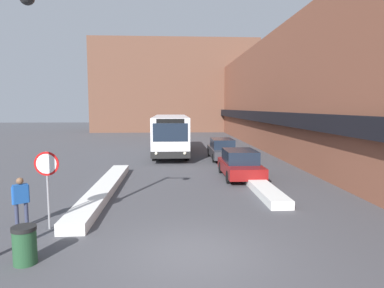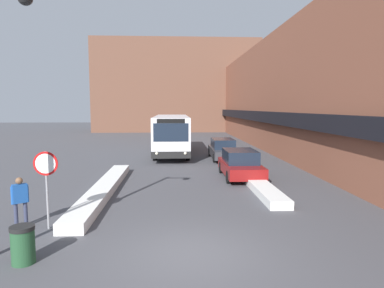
{
  "view_description": "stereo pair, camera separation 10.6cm",
  "coord_description": "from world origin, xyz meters",
  "px_view_note": "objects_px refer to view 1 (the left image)",
  "views": [
    {
      "loc": [
        -0.52,
        -8.62,
        3.85
      ],
      "look_at": [
        0.49,
        8.59,
        2.0
      ],
      "focal_mm": 32.0,
      "sensor_mm": 36.0,
      "label": 1
    },
    {
      "loc": [
        -0.42,
        -8.63,
        3.85
      ],
      "look_at": [
        0.49,
        8.59,
        2.0
      ],
      "focal_mm": 32.0,
      "sensor_mm": 36.0,
      "label": 2
    }
  ],
  "objects_px": {
    "parked_car_middle": "(222,149)",
    "city_bus": "(171,133)",
    "pedestrian": "(21,198)",
    "parked_car_front": "(240,164)",
    "trash_bin": "(25,245)",
    "stop_sign": "(47,173)"
  },
  "relations": [
    {
      "from": "parked_car_middle",
      "to": "city_bus",
      "type": "bearing_deg",
      "value": 142.19
    },
    {
      "from": "city_bus",
      "to": "pedestrian",
      "type": "bearing_deg",
      "value": -105.46
    },
    {
      "from": "parked_car_front",
      "to": "parked_car_middle",
      "type": "bearing_deg",
      "value": 90.0
    },
    {
      "from": "city_bus",
      "to": "trash_bin",
      "type": "distance_m",
      "value": 20.1
    },
    {
      "from": "stop_sign",
      "to": "city_bus",
      "type": "bearing_deg",
      "value": 77.61
    },
    {
      "from": "parked_car_front",
      "to": "stop_sign",
      "type": "bearing_deg",
      "value": -135.16
    },
    {
      "from": "parked_car_front",
      "to": "pedestrian",
      "type": "relative_size",
      "value": 2.72
    },
    {
      "from": "parked_car_front",
      "to": "trash_bin",
      "type": "bearing_deg",
      "value": -126.29
    },
    {
      "from": "stop_sign",
      "to": "pedestrian",
      "type": "distance_m",
      "value": 1.26
    },
    {
      "from": "stop_sign",
      "to": "parked_car_front",
      "type": "bearing_deg",
      "value": 44.84
    },
    {
      "from": "city_bus",
      "to": "trash_bin",
      "type": "height_order",
      "value": "city_bus"
    },
    {
      "from": "city_bus",
      "to": "parked_car_front",
      "type": "height_order",
      "value": "city_bus"
    },
    {
      "from": "city_bus",
      "to": "stop_sign",
      "type": "xyz_separation_m",
      "value": [
        -3.8,
        -17.31,
        0.1
      ]
    },
    {
      "from": "parked_car_front",
      "to": "trash_bin",
      "type": "relative_size",
      "value": 4.68
    },
    {
      "from": "stop_sign",
      "to": "pedestrian",
      "type": "relative_size",
      "value": 1.52
    },
    {
      "from": "parked_car_front",
      "to": "stop_sign",
      "type": "xyz_separation_m",
      "value": [
        -7.64,
        -7.59,
        1.05
      ]
    },
    {
      "from": "pedestrian",
      "to": "trash_bin",
      "type": "height_order",
      "value": "pedestrian"
    },
    {
      "from": "city_bus",
      "to": "trash_bin",
      "type": "bearing_deg",
      "value": -100.14
    },
    {
      "from": "pedestrian",
      "to": "trash_bin",
      "type": "distance_m",
      "value": 2.94
    },
    {
      "from": "parked_car_front",
      "to": "stop_sign",
      "type": "relative_size",
      "value": 1.79
    },
    {
      "from": "stop_sign",
      "to": "pedestrian",
      "type": "height_order",
      "value": "stop_sign"
    },
    {
      "from": "parked_car_middle",
      "to": "stop_sign",
      "type": "height_order",
      "value": "stop_sign"
    }
  ]
}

